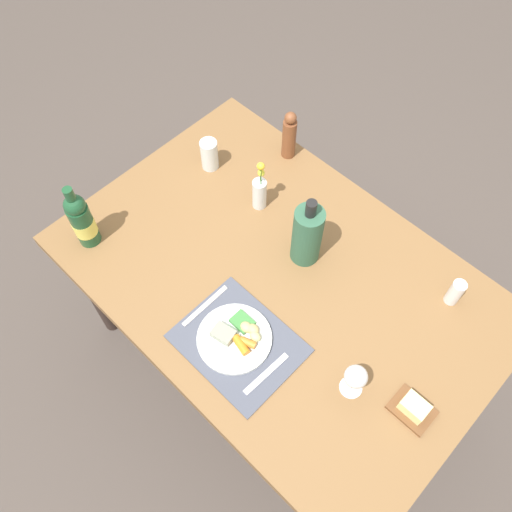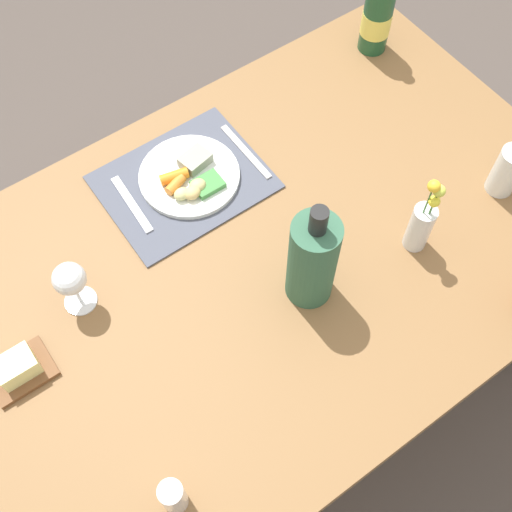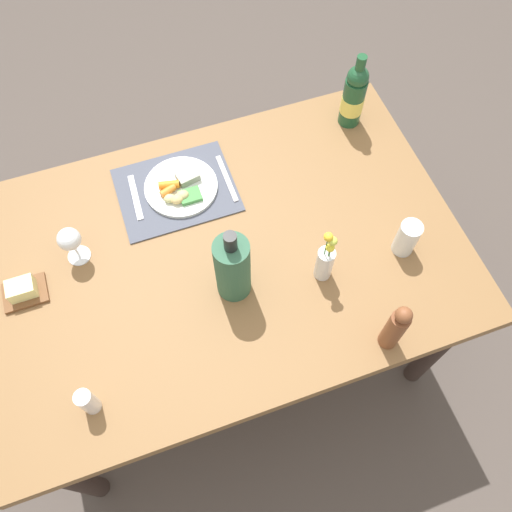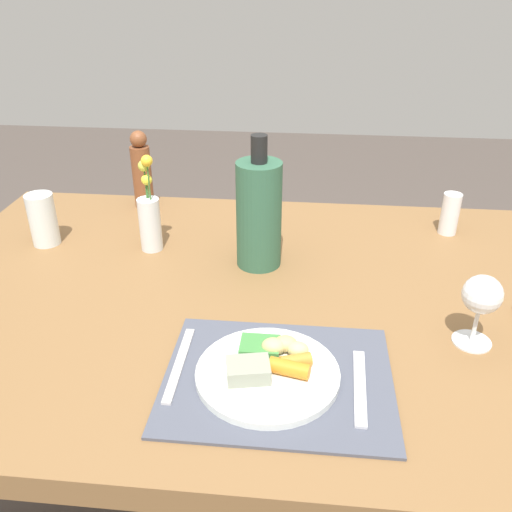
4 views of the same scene
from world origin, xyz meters
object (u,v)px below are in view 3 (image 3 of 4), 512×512
object	(u,v)px
salt_shaker	(88,402)
cooler_bottle	(231,268)
water_tumbler	(406,239)
wine_glass	(70,240)
dinner_plate	(181,187)
wine_bottle	(354,96)
fork	(227,178)
butter_dish	(23,290)
dining_table	(223,264)
flower_vase	(325,261)
knife	(135,197)
pepper_mill	(395,328)

from	to	relation	value
salt_shaker	cooler_bottle	size ratio (longest dim) A/B	0.36
water_tumbler	cooler_bottle	size ratio (longest dim) A/B	0.43
wine_glass	water_tumbler	xyz separation A→B (m)	(-0.97, 0.31, -0.04)
dinner_plate	wine_glass	bearing A→B (deg)	19.93
water_tumbler	wine_bottle	world-z (taller)	wine_bottle
dinner_plate	wine_glass	size ratio (longest dim) A/B	1.73
fork	wine_glass	bearing A→B (deg)	12.90
wine_glass	butter_dish	world-z (taller)	wine_glass
salt_shaker	dining_table	bearing A→B (deg)	-144.39
flower_vase	cooler_bottle	world-z (taller)	cooler_bottle
knife	fork	bearing A→B (deg)	177.56
butter_dish	pepper_mill	size ratio (longest dim) A/B	0.59
knife	cooler_bottle	distance (m)	0.48
salt_shaker	flower_vase	bearing A→B (deg)	-167.59
dining_table	dinner_plate	size ratio (longest dim) A/B	6.19
flower_vase	wine_bottle	distance (m)	0.64
flower_vase	wine_bottle	world-z (taller)	wine_bottle
wine_glass	butter_dish	xyz separation A→B (m)	(0.18, 0.07, -0.08)
salt_shaker	wine_glass	bearing A→B (deg)	-96.02
dinner_plate	knife	world-z (taller)	dinner_plate
dining_table	cooler_bottle	bearing A→B (deg)	88.07
salt_shaker	water_tumbler	distance (m)	1.03
flower_vase	cooler_bottle	size ratio (longest dim) A/B	0.78
dinner_plate	wine_bottle	bearing A→B (deg)	-171.63
dining_table	knife	size ratio (longest dim) A/B	8.33
dinner_plate	fork	size ratio (longest dim) A/B	1.24
butter_dish	salt_shaker	bearing A→B (deg)	107.60
dinner_plate	fork	bearing A→B (deg)	176.92
wine_glass	dining_table	bearing A→B (deg)	162.50
wine_bottle	pepper_mill	bearing A→B (deg)	73.49
wine_glass	butter_dish	bearing A→B (deg)	22.98
knife	pepper_mill	xyz separation A→B (m)	(-0.57, 0.72, 0.10)
pepper_mill	wine_glass	bearing A→B (deg)	-35.97
dinner_plate	knife	size ratio (longest dim) A/B	1.34
salt_shaker	butter_dish	world-z (taller)	salt_shaker
dining_table	cooler_bottle	xyz separation A→B (m)	(0.00, 0.13, 0.21)
water_tumbler	fork	bearing A→B (deg)	-44.88
salt_shaker	water_tumbler	world-z (taller)	water_tumbler
dining_table	fork	size ratio (longest dim) A/B	7.66
salt_shaker	water_tumbler	size ratio (longest dim) A/B	0.83
knife	dining_table	bearing A→B (deg)	128.53
pepper_mill	flower_vase	xyz separation A→B (m)	(0.09, -0.26, -0.02)
knife	pepper_mill	size ratio (longest dim) A/B	0.82
dinner_plate	pepper_mill	world-z (taller)	pepper_mill
wine_bottle	salt_shaker	bearing A→B (deg)	33.23
wine_glass	cooler_bottle	bearing A→B (deg)	148.06
fork	pepper_mill	bearing A→B (deg)	110.00
knife	water_tumbler	xyz separation A→B (m)	(-0.75, 0.46, 0.05)
dinner_plate	pepper_mill	distance (m)	0.82
dining_table	wine_bottle	xyz separation A→B (m)	(-0.60, -0.36, 0.20)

